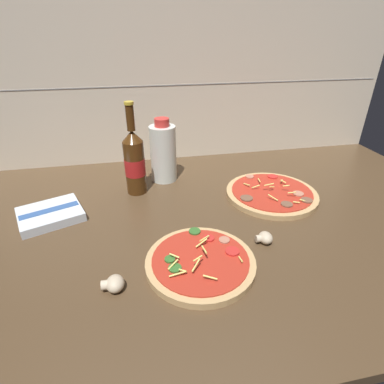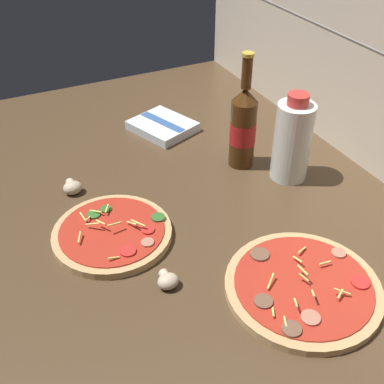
{
  "view_description": "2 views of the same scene",
  "coord_description": "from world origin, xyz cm",
  "views": [
    {
      "loc": [
        -17.63,
        -64.91,
        47.58
      ],
      "look_at": [
        -3.44,
        5.9,
        8.02
      ],
      "focal_mm": 28.0,
      "sensor_mm": 36.0,
      "label": 1
    },
    {
      "loc": [
        65.25,
        -33.95,
        66.88
      ],
      "look_at": [
        -4.52,
        -0.25,
        9.3
      ],
      "focal_mm": 45.0,
      "sensor_mm": 36.0,
      "label": 2
    }
  ],
  "objects": [
    {
      "name": "counter_slab",
      "position": [
        0.0,
        0.0,
        1.25
      ],
      "size": [
        160.0,
        90.0,
        2.5
      ],
      "color": "#4C3823",
      "rests_on": "ground"
    },
    {
      "name": "pizza_near",
      "position": [
        -6.17,
        -16.99,
        3.44
      ],
      "size": [
        23.71,
        23.71,
        4.19
      ],
      "color": "tan",
      "rests_on": "counter_slab"
    },
    {
      "name": "pizza_far",
      "position": [
        21.83,
        8.53,
        3.4
      ],
      "size": [
        27.39,
        27.39,
        4.26
      ],
      "color": "tan",
      "rests_on": "counter_slab"
    },
    {
      "name": "beer_bottle",
      "position": [
        -18.23,
        19.53,
        12.72
      ],
      "size": [
        6.14,
        6.14,
        27.73
      ],
      "color": "#47280F",
      "rests_on": "counter_slab"
    },
    {
      "name": "oil_bottle",
      "position": [
        -8.83,
        26.79,
        12.05
      ],
      "size": [
        8.47,
        8.47,
        20.77
      ],
      "color": "silver",
      "rests_on": "counter_slab"
    },
    {
      "name": "mushroom_left",
      "position": [
        -24.19,
        -20.33,
        3.97
      ],
      "size": [
        4.42,
        4.21,
        2.94
      ],
      "color": "beige",
      "rests_on": "counter_slab"
    },
    {
      "name": "mushroom_right",
      "position": [
        10.56,
        -12.31,
        3.86
      ],
      "size": [
        4.07,
        3.87,
        2.71
      ],
      "color": "beige",
      "rests_on": "counter_slab"
    },
    {
      "name": "dish_towel",
      "position": [
        -41.71,
        8.88,
        3.71
      ],
      "size": [
        19.31,
        17.95,
        2.56
      ],
      "color": "silver",
      "rests_on": "counter_slab"
    }
  ]
}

